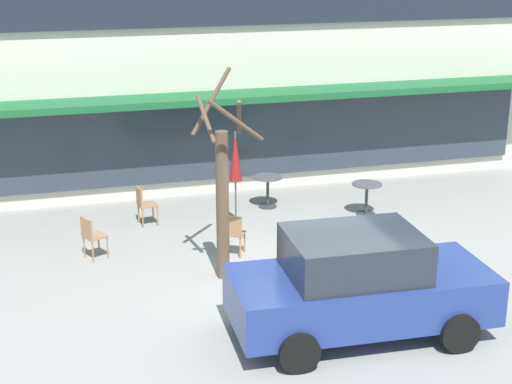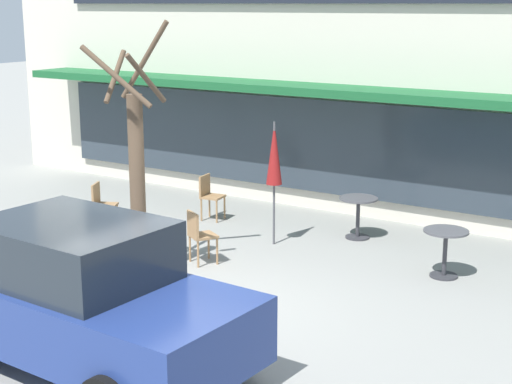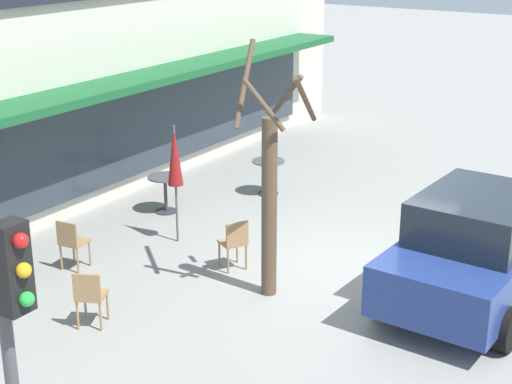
{
  "view_description": "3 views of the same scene",
  "coord_description": "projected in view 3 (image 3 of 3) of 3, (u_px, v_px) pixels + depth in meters",
  "views": [
    {
      "loc": [
        -4.68,
        -12.51,
        6.19
      ],
      "look_at": [
        -0.31,
        2.83,
        0.99
      ],
      "focal_mm": 55.0,
      "sensor_mm": 36.0,
      "label": 1
    },
    {
      "loc": [
        6.4,
        -7.96,
        4.18
      ],
      "look_at": [
        -0.71,
        3.02,
        1.03
      ],
      "focal_mm": 55.0,
      "sensor_mm": 36.0,
      "label": 2
    },
    {
      "loc": [
        -11.06,
        -5.01,
        5.58
      ],
      "look_at": [
        0.16,
        2.21,
        0.97
      ],
      "focal_mm": 55.0,
      "sensor_mm": 36.0,
      "label": 3
    }
  ],
  "objects": [
    {
      "name": "ground_plane",
      "position": [
        361.0,
        272.0,
        13.18
      ],
      "size": [
        80.0,
        80.0,
        0.0
      ],
      "primitive_type": "plane",
      "color": "gray"
    },
    {
      "name": "patio_umbrella_green_folded",
      "position": [
        175.0,
        156.0,
        13.92
      ],
      "size": [
        0.28,
        0.28,
        2.2
      ],
      "color": "#4C4C51",
      "rests_on": "ground"
    },
    {
      "name": "cafe_chair_2",
      "position": [
        235.0,
        241.0,
        13.11
      ],
      "size": [
        0.55,
        0.55,
        0.89
      ],
      "color": "#9E754C",
      "rests_on": "ground"
    },
    {
      "name": "cafe_table_streetside",
      "position": [
        165.0,
        188.0,
        15.74
      ],
      "size": [
        0.7,
        0.7,
        0.76
      ],
      "color": "#333338",
      "rests_on": "ground"
    },
    {
      "name": "cafe_chair_0",
      "position": [
        71.0,
        241.0,
        13.11
      ],
      "size": [
        0.45,
        0.45,
        0.89
      ],
      "color": "#9E754C",
      "rests_on": "ground"
    },
    {
      "name": "cafe_chair_1",
      "position": [
        90.0,
        294.0,
        11.22
      ],
      "size": [
        0.54,
        0.54,
        0.89
      ],
      "color": "#9E754C",
      "rests_on": "ground"
    },
    {
      "name": "street_tree",
      "position": [
        270.0,
        192.0,
        11.88
      ],
      "size": [
        1.2,
        1.21,
        3.94
      ],
      "color": "brown",
      "rests_on": "ground"
    },
    {
      "name": "parked_sedan",
      "position": [
        479.0,
        247.0,
        11.96
      ],
      "size": [
        4.28,
        2.16,
        1.76
      ],
      "color": "navy",
      "rests_on": "ground"
    },
    {
      "name": "traffic_light_pole",
      "position": [
        13.0,
        330.0,
        6.65
      ],
      "size": [
        0.26,
        0.44,
        3.4
      ],
      "color": "#47474C",
      "rests_on": "ground"
    },
    {
      "name": "cafe_table_near_wall",
      "position": [
        268.0,
        171.0,
        16.78
      ],
      "size": [
        0.7,
        0.7,
        0.76
      ],
      "color": "#333338",
      "rests_on": "ground"
    }
  ]
}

